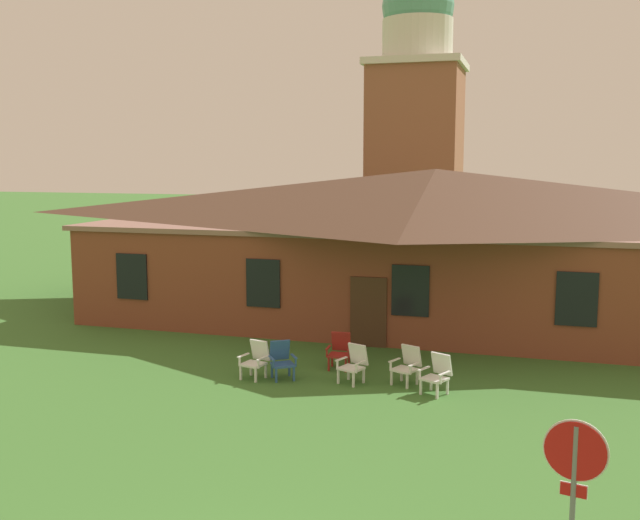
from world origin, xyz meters
The scene contains 9 objects.
brick_building centered at (0.00, 18.85, 2.66)m, with size 23.76×10.40×5.22m.
dome_tower centered at (-3.08, 33.57, 7.46)m, with size 5.18×5.18×16.56m.
stop_sign centered at (3.99, 2.37, 1.63)m, with size 0.79×0.21×2.32m.
lawn_chair_by_porch centered at (-3.30, 9.96, 0.50)m, with size 0.73×0.78×0.96m.
lawn_chair_near_door centered at (-2.67, 10.12, 0.50)m, with size 0.85×0.87×0.96m.
lawn_chair_left_end centered at (-1.47, 11.41, 0.50)m, with size 0.67×0.70×0.96m.
lawn_chair_middle centered at (-0.81, 10.30, 0.50)m, with size 0.78×0.82×0.96m.
lawn_chair_right_end centered at (0.49, 10.56, 0.50)m, with size 0.79×0.84×0.96m.
lawn_chair_far_side centered at (1.30, 10.01, 0.50)m, with size 0.81×0.84×0.96m.
Camera 1 is at (3.39, -6.86, 5.53)m, focal length 40.85 mm.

